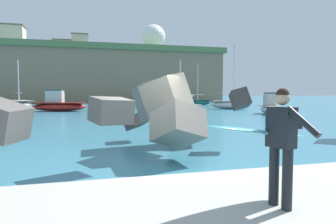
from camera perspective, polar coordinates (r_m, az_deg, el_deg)
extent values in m
plane|color=teal|center=(8.00, -3.15, -10.35)|extent=(400.00, 400.00, 0.00)
cube|color=gray|center=(9.37, -0.07, 2.66)|extent=(1.95, 1.76, 1.73)
cube|color=#3D3A38|center=(10.41, 13.92, 2.50)|extent=(0.78, 0.86, 0.88)
cube|color=#3D3A38|center=(11.84, -6.47, -1.80)|extent=(0.99, 1.05, 0.85)
cube|color=#605B56|center=(7.37, -11.06, 0.32)|extent=(1.18, 1.11, 0.72)
cube|color=#4C4944|center=(10.93, 3.43, -1.73)|extent=(1.64, 1.46, 0.96)
cube|color=#605B56|center=(7.34, -29.79, -1.38)|extent=(1.34, 1.24, 1.01)
cube|color=slate|center=(8.14, 1.99, -2.57)|extent=(1.61, 1.75, 1.54)
cube|color=slate|center=(10.68, -1.77, 2.52)|extent=(1.96, 1.70, 1.83)
cylinder|color=black|center=(4.67, 22.33, -12.13)|extent=(0.15, 0.15, 0.90)
cylinder|color=black|center=(4.81, 20.04, -11.59)|extent=(0.15, 0.15, 0.90)
cube|color=black|center=(4.60, 21.38, -2.81)|extent=(0.31, 0.42, 0.60)
sphere|color=tan|center=(4.57, 21.51, 2.56)|extent=(0.21, 0.21, 0.21)
sphere|color=black|center=(4.57, 21.52, 3.19)|extent=(0.19, 0.19, 0.19)
cylinder|color=black|center=(4.32, 24.90, -1.70)|extent=(0.22, 0.53, 0.41)
cylinder|color=black|center=(4.76, 19.04, -3.02)|extent=(0.09, 0.09, 0.56)
ellipsoid|color=#4CB2CC|center=(4.74, 17.59, -3.75)|extent=(2.11, 0.88, 0.37)
cube|color=black|center=(5.46, 24.44, -2.21)|extent=(0.12, 0.05, 0.16)
ellipsoid|color=beige|center=(36.86, 12.16, 1.37)|extent=(5.02, 3.35, 1.02)
cube|color=#9C9991|center=(36.85, 12.17, 2.10)|extent=(4.62, 3.09, 0.10)
cylinder|color=silver|center=(36.94, 12.81, 7.47)|extent=(0.12, 0.12, 6.84)
cylinder|color=silver|center=(36.85, 12.75, 3.56)|extent=(2.67, 1.22, 0.08)
ellipsoid|color=#1E6656|center=(49.15, 6.17, 1.87)|extent=(4.12, 1.91, 0.81)
cube|color=#164C41|center=(49.14, 6.17, 2.30)|extent=(3.79, 1.75, 0.10)
cylinder|color=silver|center=(49.08, 5.86, 5.87)|extent=(0.12, 0.12, 6.04)
cylinder|color=silver|center=(49.04, 5.84, 3.39)|extent=(2.40, 0.27, 0.08)
ellipsoid|color=beige|center=(39.33, -26.98, 1.25)|extent=(4.27, 5.67, 1.09)
cube|color=#9C9991|center=(39.32, -27.01, 1.98)|extent=(3.93, 5.22, 0.10)
cylinder|color=silver|center=(39.72, -27.25, 5.56)|extent=(0.12, 0.12, 4.87)
cylinder|color=silver|center=(39.69, -27.18, 3.34)|extent=(1.47, 2.86, 0.08)
ellipsoid|color=beige|center=(28.80, 19.44, 0.39)|extent=(2.77, 4.60, 0.78)
cube|color=#9C9991|center=(28.78, 19.46, 1.09)|extent=(2.55, 4.23, 0.10)
cube|color=#B7B2A8|center=(29.08, 19.31, 2.30)|extent=(1.26, 1.52, 1.13)
cube|color=#334C5B|center=(29.07, 19.33, 3.53)|extent=(1.13, 1.37, 0.12)
ellipsoid|color=white|center=(29.68, 1.72, 0.66)|extent=(6.38, 4.13, 0.75)
cube|color=#ACACAC|center=(29.66, 1.72, 1.31)|extent=(5.87, 3.80, 0.10)
cylinder|color=silver|center=(29.95, 2.41, 5.73)|extent=(0.12, 0.12, 4.53)
cylinder|color=silver|center=(29.94, 2.40, 3.13)|extent=(3.42, 1.53, 0.08)
ellipsoid|color=maroon|center=(33.60, -20.52, 0.94)|extent=(5.93, 2.92, 0.94)
cube|color=maroon|center=(33.58, -20.54, 1.68)|extent=(5.45, 2.68, 0.10)
cube|color=#B7B2A8|center=(33.68, -21.26, 2.80)|extent=(1.88, 1.48, 1.25)
cube|color=#334C5B|center=(33.68, -21.29, 3.96)|extent=(1.69, 1.33, 0.12)
cube|color=#847056|center=(80.75, -20.41, 5.89)|extent=(72.15, 41.63, 10.75)
cube|color=#567547|center=(81.22, -20.51, 10.10)|extent=(73.59, 42.46, 1.20)
cylinder|color=silver|center=(88.97, -2.87, 11.19)|extent=(4.92, 4.92, 3.26)
sphere|color=white|center=(89.80, -2.88, 14.50)|extent=(7.18, 7.18, 7.18)
cube|color=#B2ADA3|center=(88.51, -16.78, 12.02)|extent=(4.32, 7.32, 6.12)
cube|color=#66564C|center=(89.04, -16.82, 14.06)|extent=(4.54, 7.69, 0.30)
cube|color=beige|center=(77.95, -28.78, 12.57)|extent=(6.75, 4.22, 5.27)
cube|color=#66564C|center=(78.45, -28.84, 14.58)|extent=(7.09, 4.43, 0.30)
cube|color=beige|center=(90.19, -19.67, 11.37)|extent=(5.76, 4.95, 4.78)
cube|color=#66564C|center=(90.57, -19.71, 12.96)|extent=(6.04, 5.20, 0.30)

